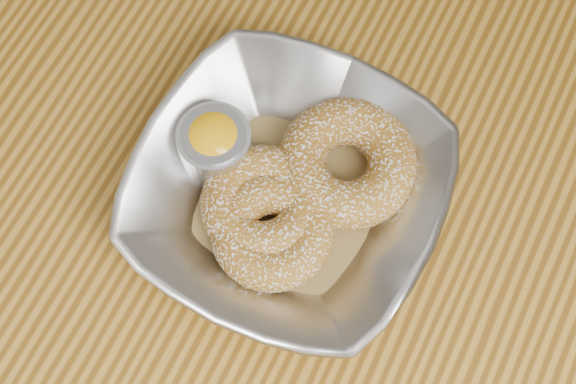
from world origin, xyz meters
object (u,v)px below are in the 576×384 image
at_px(donut_back, 347,163).
at_px(donut_extra, 264,204).
at_px(serving_bowl, 288,194).
at_px(donut_front, 272,231).
at_px(table, 240,135).
at_px(ramekin, 215,145).

bearing_deg(donut_back, donut_extra, -126.25).
xyz_separation_m(serving_bowl, donut_front, (0.00, -0.03, -0.00)).
distance_m(table, ramekin, 0.15).
relative_size(donut_back, ramekin, 1.90).
xyz_separation_m(serving_bowl, donut_back, (0.03, 0.04, 0.00)).
bearing_deg(table, ramekin, -70.83).
bearing_deg(donut_extra, donut_front, -46.80).
relative_size(donut_extra, ramekin, 1.69).
height_order(serving_bowl, ramekin, ramekin).
relative_size(table, donut_back, 11.92).
xyz_separation_m(table, serving_bowl, (0.08, -0.07, 0.13)).
bearing_deg(serving_bowl, donut_front, -85.80).
height_order(donut_extra, ramekin, ramekin).
bearing_deg(donut_back, ramekin, -160.53).
distance_m(donut_front, donut_extra, 0.02).
height_order(donut_front, ramekin, ramekin).
xyz_separation_m(donut_back, ramekin, (-0.09, -0.03, 0.01)).
distance_m(table, donut_back, 0.17).
relative_size(table, donut_front, 13.80).
height_order(serving_bowl, donut_back, serving_bowl).
xyz_separation_m(donut_back, donut_front, (-0.03, -0.07, -0.00)).
bearing_deg(ramekin, table, 109.17).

